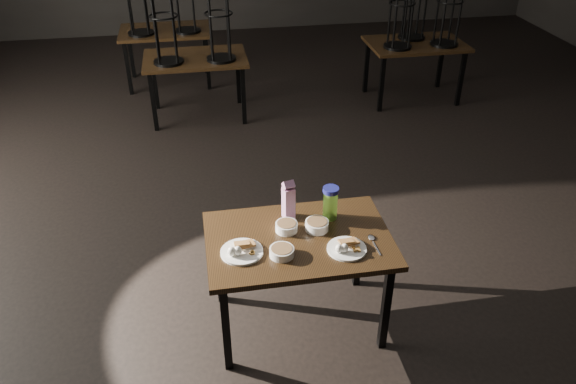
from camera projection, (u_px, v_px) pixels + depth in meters
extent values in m
plane|color=black|center=(345.00, 215.00, 5.15)|extent=(12.00, 12.00, 0.00)
cube|color=black|center=(299.00, 240.00, 3.63)|extent=(1.20, 0.80, 0.04)
cube|color=black|center=(226.00, 328.00, 3.49)|extent=(0.05, 0.05, 0.71)
cube|color=black|center=(386.00, 307.00, 3.65)|extent=(0.05, 0.05, 0.71)
cube|color=black|center=(219.00, 263.00, 4.02)|extent=(0.05, 0.05, 0.71)
cube|color=black|center=(359.00, 247.00, 4.18)|extent=(0.05, 0.05, 0.71)
cylinder|color=white|center=(242.00, 252.00, 3.49)|extent=(0.27, 0.27, 0.02)
cube|color=#A16F39|center=(241.00, 240.00, 3.49)|extent=(0.10, 0.09, 0.04)
cube|color=#A16F39|center=(247.00, 240.00, 3.50)|extent=(0.11, 0.11, 0.03)
ellipsoid|color=white|center=(232.00, 252.00, 3.43)|extent=(0.05, 0.05, 0.06)
ellipsoid|color=white|center=(238.00, 251.00, 3.43)|extent=(0.05, 0.05, 0.06)
cylinder|color=white|center=(347.00, 249.00, 3.51)|extent=(0.25, 0.25, 0.01)
cube|color=#A16F39|center=(346.00, 238.00, 3.52)|extent=(0.09, 0.09, 0.04)
cube|color=#A16F39|center=(351.00, 238.00, 3.52)|extent=(0.10, 0.10, 0.03)
ellipsoid|color=white|center=(339.00, 249.00, 3.46)|extent=(0.05, 0.05, 0.06)
ellipsoid|color=white|center=(345.00, 248.00, 3.46)|extent=(0.05, 0.05, 0.06)
cylinder|color=white|center=(286.00, 227.00, 3.67)|extent=(0.15, 0.15, 0.06)
cylinder|color=brown|center=(286.00, 224.00, 3.66)|extent=(0.12, 0.12, 0.01)
cylinder|color=white|center=(317.00, 225.00, 3.69)|extent=(0.16, 0.16, 0.06)
cylinder|color=brown|center=(317.00, 223.00, 3.67)|extent=(0.13, 0.13, 0.01)
cylinder|color=white|center=(282.00, 252.00, 3.46)|extent=(0.15, 0.15, 0.05)
cylinder|color=brown|center=(282.00, 250.00, 3.45)|extent=(0.13, 0.13, 0.01)
cube|color=#801766|center=(288.00, 203.00, 3.75)|extent=(0.09, 0.09, 0.23)
cube|color=#801766|center=(288.00, 185.00, 3.68)|extent=(0.09, 0.09, 0.07)
cylinder|color=#8ADF41|center=(330.00, 205.00, 3.76)|extent=(0.12, 0.12, 0.21)
cylinder|color=navy|center=(331.00, 190.00, 3.70)|extent=(0.13, 0.13, 0.03)
ellipsoid|color=silver|center=(371.00, 237.00, 3.62)|extent=(0.05, 0.06, 0.01)
cube|color=silver|center=(377.00, 248.00, 3.53)|extent=(0.01, 0.15, 0.00)
cube|color=black|center=(195.00, 59.00, 6.58)|extent=(1.20, 0.80, 0.04)
cube|color=black|center=(153.00, 102.00, 6.44)|extent=(0.05, 0.05, 0.71)
cube|color=black|center=(243.00, 96.00, 6.59)|extent=(0.05, 0.05, 0.71)
cube|color=black|center=(155.00, 82.00, 6.97)|extent=(0.05, 0.05, 0.71)
cube|color=black|center=(238.00, 76.00, 7.12)|extent=(0.05, 0.05, 0.71)
cylinder|color=black|center=(169.00, 62.00, 6.39)|extent=(0.34, 0.34, 0.03)
torus|color=black|center=(164.00, 17.00, 6.13)|extent=(0.32, 0.32, 0.02)
cylinder|color=black|center=(174.00, 27.00, 6.29)|extent=(0.03, 0.03, 0.70)
cylinder|color=black|center=(156.00, 27.00, 6.27)|extent=(0.03, 0.03, 0.70)
cylinder|color=black|center=(156.00, 33.00, 6.10)|extent=(0.03, 0.03, 0.70)
cylinder|color=black|center=(174.00, 32.00, 6.13)|extent=(0.03, 0.03, 0.70)
cylinder|color=black|center=(221.00, 58.00, 6.48)|extent=(0.34, 0.34, 0.03)
torus|color=black|center=(219.00, 15.00, 6.21)|extent=(0.32, 0.32, 0.02)
cylinder|color=black|center=(227.00, 24.00, 6.38)|extent=(0.03, 0.03, 0.70)
cylinder|color=black|center=(210.00, 25.00, 6.35)|extent=(0.03, 0.03, 0.70)
cylinder|color=black|center=(211.00, 30.00, 6.19)|extent=(0.03, 0.03, 0.70)
cylinder|color=black|center=(229.00, 29.00, 6.22)|extent=(0.03, 0.03, 0.70)
cube|color=black|center=(416.00, 44.00, 7.04)|extent=(1.20, 0.80, 0.04)
cube|color=black|center=(382.00, 84.00, 6.90)|extent=(0.05, 0.05, 0.71)
cube|color=black|center=(461.00, 79.00, 7.05)|extent=(0.05, 0.05, 0.71)
cube|color=black|center=(367.00, 66.00, 7.43)|extent=(0.05, 0.05, 0.71)
cube|color=black|center=(441.00, 62.00, 7.58)|extent=(0.05, 0.05, 0.71)
cylinder|color=black|center=(398.00, 46.00, 6.85)|extent=(0.34, 0.34, 0.03)
torus|color=black|center=(402.00, 4.00, 6.59)|extent=(0.32, 0.32, 0.02)
cylinder|color=black|center=(406.00, 14.00, 6.75)|extent=(0.03, 0.03, 0.70)
cylinder|color=black|center=(390.00, 14.00, 6.73)|extent=(0.03, 0.03, 0.70)
cylinder|color=black|center=(396.00, 19.00, 6.56)|extent=(0.03, 0.03, 0.70)
cylinder|color=black|center=(412.00, 18.00, 6.59)|extent=(0.03, 0.03, 0.70)
cylinder|color=black|center=(444.00, 44.00, 6.94)|extent=(0.34, 0.34, 0.03)
torus|color=black|center=(450.00, 2.00, 6.67)|extent=(0.32, 0.32, 0.02)
cylinder|color=black|center=(453.00, 11.00, 6.84)|extent=(0.03, 0.03, 0.70)
cylinder|color=black|center=(437.00, 12.00, 6.81)|extent=(0.03, 0.03, 0.70)
cylinder|color=black|center=(444.00, 16.00, 6.65)|extent=(0.03, 0.03, 0.70)
cylinder|color=black|center=(460.00, 16.00, 6.68)|extent=(0.03, 0.03, 0.70)
cylinder|color=black|center=(411.00, 37.00, 7.17)|extent=(0.34, 0.34, 0.03)
cylinder|color=black|center=(419.00, 5.00, 7.07)|extent=(0.03, 0.03, 0.70)
cylinder|color=black|center=(404.00, 6.00, 7.04)|extent=(0.03, 0.03, 0.70)
cylinder|color=black|center=(410.00, 10.00, 6.88)|extent=(0.03, 0.03, 0.70)
cylinder|color=black|center=(425.00, 10.00, 6.91)|extent=(0.03, 0.03, 0.70)
cube|color=black|center=(165.00, 31.00, 7.50)|extent=(1.20, 0.80, 0.04)
cube|color=black|center=(128.00, 69.00, 7.36)|extent=(0.05, 0.05, 0.71)
cube|color=black|center=(208.00, 64.00, 7.51)|extent=(0.05, 0.05, 0.71)
cube|color=black|center=(131.00, 53.00, 7.89)|extent=(0.05, 0.05, 0.71)
cube|color=black|center=(205.00, 49.00, 8.05)|extent=(0.05, 0.05, 0.71)
cylinder|color=black|center=(141.00, 33.00, 7.32)|extent=(0.34, 0.34, 0.03)
cylinder|color=black|center=(146.00, 2.00, 7.22)|extent=(0.03, 0.03, 0.70)
cylinder|color=black|center=(130.00, 3.00, 7.19)|extent=(0.03, 0.03, 0.70)
cylinder|color=black|center=(129.00, 7.00, 7.02)|extent=(0.03, 0.03, 0.70)
cylinder|color=black|center=(145.00, 6.00, 7.05)|extent=(0.03, 0.03, 0.70)
cylinder|color=black|center=(188.00, 31.00, 7.40)|extent=(0.34, 0.34, 0.03)
cylinder|color=black|center=(193.00, 0.00, 7.30)|extent=(0.03, 0.03, 0.70)
cylinder|color=black|center=(177.00, 1.00, 7.27)|extent=(0.03, 0.03, 0.70)
cylinder|color=black|center=(177.00, 5.00, 7.11)|extent=(0.03, 0.03, 0.70)
cylinder|color=black|center=(193.00, 4.00, 7.14)|extent=(0.03, 0.03, 0.70)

